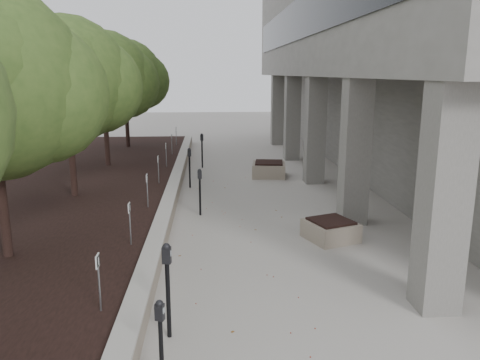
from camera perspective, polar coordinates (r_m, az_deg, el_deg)
name	(u,v)px	position (r m, az deg, el deg)	size (l,w,h in m)	color
ground	(249,345)	(7.74, 1.16, -19.34)	(90.00, 90.00, 0.00)	#ABA59D
retaining_wall	(173,191)	(16.05, -8.07, -1.27)	(0.39, 26.00, 0.50)	#A0917F
planting_bed	(62,194)	(16.76, -20.70, -1.57)	(7.00, 26.00, 0.40)	black
crabapple_tree_3	(68,107)	(15.17, -20.10, 8.26)	(4.60, 4.00, 5.44)	#35501E
crabapple_tree_4	(104,99)	(20.01, -16.12, 9.45)	(4.60, 4.00, 5.44)	#35501E
crabapple_tree_5	(125,93)	(24.91, -13.68, 10.15)	(4.60, 4.00, 5.44)	#35501E
parking_sign_2	(99,283)	(7.94, -16.67, -11.85)	(0.04, 0.22, 0.96)	black
parking_sign_3	(130,224)	(10.69, -13.16, -5.19)	(0.04, 0.22, 0.96)	black
parking_sign_4	(147,191)	(13.54, -11.14, -1.29)	(0.04, 0.22, 0.96)	black
parking_sign_5	(158,170)	(16.45, -9.83, 1.25)	(0.04, 0.22, 0.96)	black
parking_sign_6	(166,155)	(19.39, -8.92, 3.02)	(0.04, 0.22, 0.96)	black
parking_sign_7	(172,144)	(22.34, -8.25, 4.32)	(0.04, 0.22, 0.96)	black
parking_sign_8	(176,136)	(25.30, -7.73, 5.32)	(0.04, 0.22, 0.96)	black
parking_meter_1	(161,347)	(6.53, -9.51, -19.32)	(0.13, 0.09, 1.33)	black
parking_meter_2	(168,291)	(7.66, -8.71, -13.11)	(0.16, 0.11, 1.58)	black
parking_meter_3	(200,192)	(13.90, -4.87, -1.47)	(0.14, 0.10, 1.40)	black
parking_meter_4	(190,168)	(17.32, -6.11, 1.47)	(0.15, 0.10, 1.48)	black
parking_meter_5	(202,151)	(20.95, -4.61, 3.56)	(0.15, 0.11, 1.54)	black
planter_front	(331,230)	(12.18, 10.90, -5.91)	(1.11, 1.11, 0.52)	#A0917F
planter_back	(269,169)	(19.22, 3.51, 1.33)	(1.31, 1.31, 0.61)	#A0917F
berry_scatter	(229,236)	(12.25, -1.29, -6.80)	(3.30, 14.10, 0.02)	#96200A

